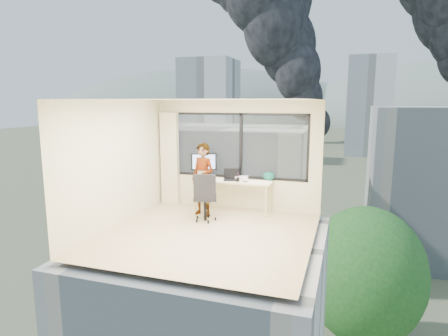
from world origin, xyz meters
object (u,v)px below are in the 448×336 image
at_px(chair, 205,196).
at_px(handbag, 269,176).
at_px(game_console, 242,177).
at_px(laptop, 231,175).
at_px(person, 203,180).
at_px(monitor, 204,165).
at_px(desk, 233,196).

xyz_separation_m(chair, handbag, (1.16, 1.11, 0.31)).
distance_m(game_console, handbag, 0.64).
relative_size(chair, laptop, 2.86).
bearing_deg(person, monitor, 129.80).
relative_size(desk, monitor, 2.97).
xyz_separation_m(game_console, handbag, (0.64, 0.01, 0.07)).
bearing_deg(desk, monitor, 173.52).
bearing_deg(person, handbag, 49.53).
height_order(desk, laptop, laptop).
bearing_deg(person, desk, 62.59).
xyz_separation_m(desk, game_console, (0.16, 0.23, 0.41)).
xyz_separation_m(game_console, laptop, (-0.20, -0.23, 0.08)).
height_order(chair, handbag, chair).
bearing_deg(chair, laptop, 50.51).
distance_m(monitor, handbag, 1.57).
bearing_deg(person, chair, -41.31).
bearing_deg(game_console, monitor, -174.13).
xyz_separation_m(person, laptop, (0.52, 0.50, 0.04)).
height_order(desk, chair, chair).
bearing_deg(handbag, game_console, 160.55).
bearing_deg(desk, game_console, 55.71).
xyz_separation_m(desk, laptop, (-0.04, 0.01, 0.49)).
bearing_deg(laptop, chair, -124.08).
height_order(game_console, laptop, laptop).
distance_m(chair, monitor, 1.15).
relative_size(chair, game_console, 3.76).
distance_m(chair, game_console, 1.24).
relative_size(game_console, laptop, 0.76).
relative_size(person, monitor, 2.73).
distance_m(monitor, game_console, 0.96).
relative_size(chair, handbag, 4.07).
bearing_deg(handbag, desk, 176.71).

